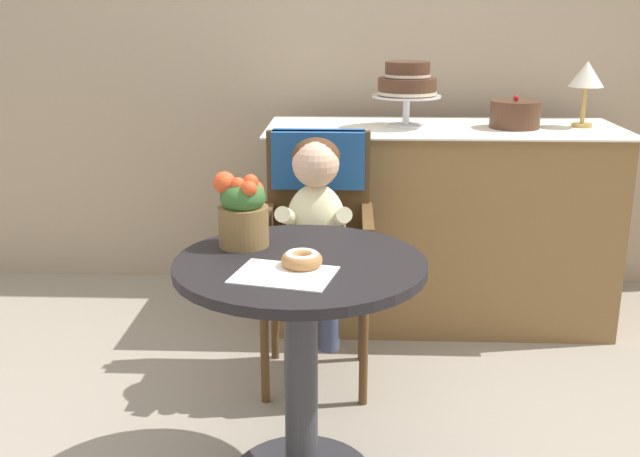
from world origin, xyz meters
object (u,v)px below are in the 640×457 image
Objects in this scene: wicker_chair at (317,216)px; flower_vase at (243,209)px; donut_front at (302,259)px; round_layer_cake at (515,114)px; table_lamp at (587,77)px; seated_child at (315,218)px; cafe_table at (301,329)px; tiered_cake_stand at (407,84)px.

wicker_chair is 0.68m from flower_vase.
round_layer_cake is (0.84, 1.35, 0.21)m from donut_front.
flower_vase is at bearing -131.68° from round_layer_cake.
seated_child is at bearing -147.19° from table_lamp.
cafe_table is at bearing -36.53° from flower_vase.
round_layer_cake is at bearing -1.16° from tiered_cake_stand.
round_layer_cake is at bearing 48.32° from flower_vase.
table_lamp is (1.16, 1.33, 0.61)m from cafe_table.
tiered_cake_stand is at bearing 64.40° from flower_vase.
donut_front is 0.50× the size of flower_vase.
wicker_chair is at bearing 88.87° from cafe_table.
seated_child is at bearing 88.58° from cafe_table.
table_lamp is (1.33, 1.20, 0.28)m from flower_vase.
donut_front is 1.45m from tiered_cake_stand.
cafe_table is 6.28× the size of donut_front.
table_lamp is at bearing 20.43° from wicker_chair.
cafe_table is at bearing 98.57° from donut_front.
wicker_chair is 1.37m from table_lamp.
wicker_chair is 1.31× the size of seated_child.
flower_vase is at bearing -113.89° from wicker_chair.
tiered_cake_stand reaches higher than round_layer_cake.
wicker_chair is at bearing -153.06° from table_lamp.
cafe_table is at bearing -106.32° from tiered_cake_stand.
tiered_cake_stand is (0.56, 1.17, 0.25)m from flower_vase.
tiered_cake_stand reaches higher than wicker_chair.
table_lamp reaches higher than donut_front.
seated_child is (0.01, 0.60, 0.17)m from cafe_table.
flower_vase is at bearing 143.47° from cafe_table.
round_layer_cake reaches higher than donut_front.
flower_vase is (-0.19, -0.46, 0.15)m from seated_child.
table_lamp is at bearing 32.81° from seated_child.
cafe_table is 2.40× the size of tiered_cake_stand.
tiered_cake_stand is at bearing 49.83° from wicker_chair.
tiered_cake_stand is at bearing 73.68° from cafe_table.
wicker_chair is 0.80m from tiered_cake_stand.
wicker_chair reaches higher than donut_front.
wicker_chair is 8.32× the size of donut_front.
tiered_cake_stand is 1.05× the size of table_lamp.
flower_vase is (-0.19, -0.62, 0.19)m from wicker_chair.
round_layer_cake reaches higher than cafe_table.
round_layer_cake is 0.34m from table_lamp.
round_layer_cake is (1.03, 1.16, 0.13)m from flower_vase.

